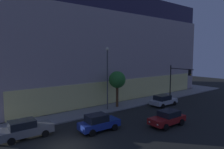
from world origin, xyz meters
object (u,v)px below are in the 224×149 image
Objects in this scene: sidewalk_tree at (117,80)px; car_silver at (163,100)px; street_lamp_sidewalk at (107,71)px; car_grey at (25,129)px; car_blue at (99,123)px; car_red at (168,118)px; traffic_light_far_corner at (178,77)px; modern_building at (92,49)px.

sidewalk_tree is 7.83m from car_silver.
street_lamp_sidewalk is 1.80× the size of car_grey.
car_blue is at bearing -23.12° from car_grey.
car_red is 8.79m from car_silver.
street_lamp_sidewalk is 1.96× the size of car_red.
car_grey is (-11.59, -2.91, -4.61)m from street_lamp_sidewalk.
sidewalk_tree reaches higher than car_blue.
sidewalk_tree is (-11.28, 2.29, 0.09)m from traffic_light_far_corner.
car_red is (6.90, -3.23, -0.04)m from car_blue.
traffic_light_far_corner is 11.51m from sidewalk_tree.
car_red is (1.66, -8.85, -4.63)m from street_lamp_sidewalk.
street_lamp_sidewalk is 1.90× the size of car_silver.
traffic_light_far_corner is 25.03m from car_grey.
car_blue is at bearing -133.03° from street_lamp_sidewalk.
car_red is at bearing -25.10° from car_blue.
traffic_light_far_corner reaches higher than sidewalk_tree.
car_grey is 1.09× the size of car_red.
traffic_light_far_corner is 1.34× the size of car_blue.
sidewalk_tree is (-3.55, -12.42, -4.70)m from modern_building.
traffic_light_far_corner is 1.27× the size of car_silver.
modern_building reaches higher than car_blue.
car_grey is 6.90m from car_blue.
car_red is at bearing -149.43° from traffic_light_far_corner.
street_lamp_sidewalk is at bearing 14.07° from car_grey.
modern_building reaches higher than car_grey.
traffic_light_far_corner is at bearing -11.47° from sidewalk_tree.
sidewalk_tree is 9.82m from car_blue.
car_silver is (19.85, -0.15, -0.04)m from car_grey.
car_blue is (-5.24, -5.62, -4.59)m from street_lamp_sidewalk.
street_lamp_sidewalk is 2.00× the size of car_blue.
car_blue is (-7.19, -5.89, -3.17)m from sidewalk_tree.
car_grey is (-17.09, -15.60, -7.89)m from modern_building.
sidewalk_tree reaches higher than car_red.
car_red is 0.97× the size of car_silver.
car_grey is at bearing 179.58° from car_silver.
street_lamp_sidewalk reaches higher than car_blue.
traffic_light_far_corner is (7.73, -14.71, -4.79)m from modern_building.
car_red is (-11.57, -6.83, -3.13)m from traffic_light_far_corner.
street_lamp_sidewalk is at bearing 171.34° from traffic_light_far_corner.
modern_building is 4.71× the size of street_lamp_sidewalk.
car_grey is 1.05× the size of car_silver.
traffic_light_far_corner is 1.21× the size of car_grey.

